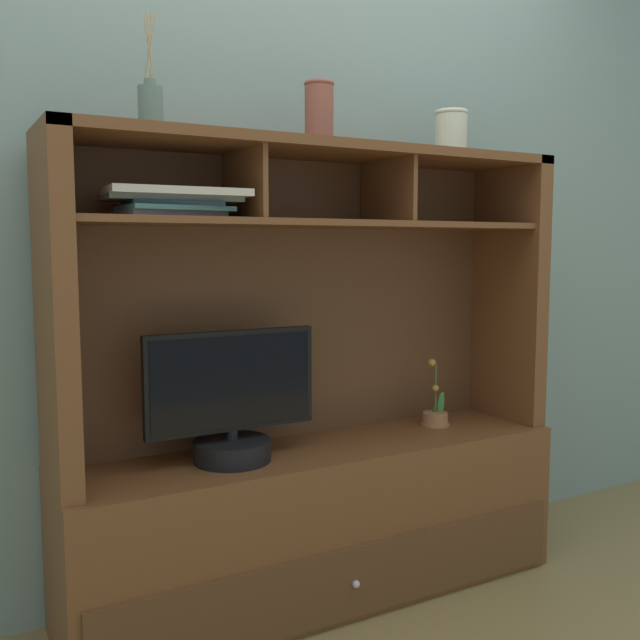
{
  "coord_description": "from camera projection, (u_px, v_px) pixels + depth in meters",
  "views": [
    {
      "loc": [
        -1.11,
        -1.98,
        1.16
      ],
      "look_at": [
        0.0,
        0.0,
        0.93
      ],
      "focal_mm": 39.67,
      "sensor_mm": 36.0,
      "label": 1
    }
  ],
  "objects": [
    {
      "name": "magazine_stack_left",
      "position": [
        173.0,
        201.0,
        1.98
      ],
      "size": [
        0.4,
        0.23,
        0.08
      ],
      "color": "slate",
      "rests_on": "media_console"
    },
    {
      "name": "ceramic_vase",
      "position": [
        451.0,
        133.0,
        2.5
      ],
      "size": [
        0.12,
        0.12,
        0.16
      ],
      "color": "silver",
      "rests_on": "media_console"
    },
    {
      "name": "back_wall",
      "position": [
        286.0,
        177.0,
        2.44
      ],
      "size": [
        6.0,
        0.02,
        2.8
      ],
      "primitive_type": "cube",
      "color": "gray",
      "rests_on": "ground"
    },
    {
      "name": "diffuser_bottle",
      "position": [
        151.0,
        107.0,
        1.92
      ],
      "size": [
        0.07,
        0.07,
        0.31
      ],
      "color": "slate",
      "rests_on": "media_console"
    },
    {
      "name": "media_console",
      "position": [
        319.0,
        465.0,
        2.34
      ],
      "size": [
        1.68,
        0.45,
        1.48
      ],
      "color": "brown",
      "rests_on": "ground"
    },
    {
      "name": "floor_plane",
      "position": [
        320.0,
        597.0,
        2.38
      ],
      "size": [
        6.0,
        6.0,
        0.02
      ],
      "primitive_type": "cube",
      "color": "olive",
      "rests_on": "ground"
    },
    {
      "name": "potted_orchid",
      "position": [
        435.0,
        415.0,
        2.58
      ],
      "size": [
        0.11,
        0.11,
        0.25
      ],
      "color": "#B4764B",
      "rests_on": "media_console"
    },
    {
      "name": "tv_monitor",
      "position": [
        232.0,
        409.0,
        2.14
      ],
      "size": [
        0.54,
        0.24,
        0.4
      ],
      "color": "black",
      "rests_on": "media_console"
    },
    {
      "name": "accent_vase",
      "position": [
        319.0,
        113.0,
        2.21
      ],
      "size": [
        0.1,
        0.1,
        0.2
      ],
      "color": "brown",
      "rests_on": "media_console"
    }
  ]
}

